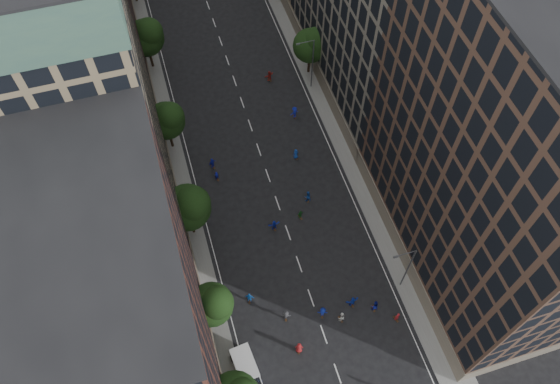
# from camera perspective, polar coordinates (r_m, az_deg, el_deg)

# --- Properties ---
(ground) EXTENTS (240.00, 240.00, 0.00)m
(ground) POSITION_cam_1_polar(r_m,az_deg,el_deg) (77.67, -3.03, 6.70)
(ground) COLOR black
(ground) RESTS_ON ground
(sidewalk_left) EXTENTS (4.00, 105.00, 0.15)m
(sidewalk_left) POSITION_cam_1_polar(r_m,az_deg,el_deg) (81.84, -12.66, 8.59)
(sidewalk_left) COLOR slate
(sidewalk_left) RESTS_ON ground
(sidewalk_right) EXTENTS (4.00, 105.00, 0.15)m
(sidewalk_right) POSITION_cam_1_polar(r_m,az_deg,el_deg) (84.81, 3.62, 12.32)
(sidewalk_right) COLOR slate
(sidewalk_right) RESTS_ON ground
(bldg_left_a) EXTENTS (14.00, 22.00, 30.00)m
(bldg_left_a) POSITION_cam_1_polar(r_m,az_deg,el_deg) (49.76, -16.58, -12.72)
(bldg_left_a) COLOR #4E271E
(bldg_left_a) RESTS_ON ground
(bldg_left_b) EXTENTS (14.00, 26.00, 34.00)m
(bldg_left_b) POSITION_cam_1_polar(r_m,az_deg,el_deg) (61.57, -20.00, 8.87)
(bldg_left_b) COLOR #7F6F53
(bldg_left_b) RESTS_ON ground
(bldg_right_a) EXTENTS (14.00, 30.00, 36.00)m
(bldg_right_a) POSITION_cam_1_polar(r_m,az_deg,el_deg) (56.27, 22.34, 3.25)
(bldg_right_a) COLOR #4C3528
(bldg_right_a) RESTS_ON ground
(tree_left_1) EXTENTS (4.80, 4.80, 8.21)m
(tree_left_1) POSITION_cam_1_polar(r_m,az_deg,el_deg) (58.82, -7.02, -11.54)
(tree_left_1) COLOR black
(tree_left_1) RESTS_ON ground
(tree_left_2) EXTENTS (5.60, 5.60, 9.45)m
(tree_left_2) POSITION_cam_1_polar(r_m,az_deg,el_deg) (63.57, -9.50, -1.49)
(tree_left_2) COLOR black
(tree_left_2) RESTS_ON ground
(tree_left_3) EXTENTS (5.00, 5.00, 8.58)m
(tree_left_3) POSITION_cam_1_polar(r_m,az_deg,el_deg) (72.44, -11.71, 7.43)
(tree_left_3) COLOR black
(tree_left_3) RESTS_ON ground
(tree_left_4) EXTENTS (5.40, 5.40, 9.08)m
(tree_left_4) POSITION_cam_1_polar(r_m,az_deg,el_deg) (83.70, -13.77, 15.54)
(tree_left_4) COLOR black
(tree_left_4) RESTS_ON ground
(tree_right_a) EXTENTS (5.00, 5.00, 8.39)m
(tree_right_a) POSITION_cam_1_polar(r_m,az_deg,el_deg) (81.05, 3.33, 15.17)
(tree_right_a) COLOR black
(tree_right_a) RESTS_ON ground
(streetlamp_near) EXTENTS (2.64, 0.22, 9.06)m
(streetlamp_near) POSITION_cam_1_polar(r_m,az_deg,el_deg) (62.06, 13.12, -7.63)
(streetlamp_near) COLOR #595B60
(streetlamp_near) RESTS_ON ground
(streetlamp_far) EXTENTS (2.64, 0.22, 9.06)m
(streetlamp_far) POSITION_cam_1_polar(r_m,az_deg,el_deg) (79.15, 3.27, 13.45)
(streetlamp_far) COLOR #595B60
(streetlamp_far) RESTS_ON ground
(cargo_van) EXTENTS (2.74, 5.03, 2.57)m
(cargo_van) POSITION_cam_1_polar(r_m,az_deg,el_deg) (60.80, -3.51, -18.00)
(cargo_van) COLOR white
(cargo_van) RESTS_ON ground
(skater_0) EXTENTS (0.94, 0.71, 1.71)m
(skater_0) POSITION_cam_1_polar(r_m,az_deg,el_deg) (60.91, -2.19, -19.32)
(skater_0) COLOR #152DAA
(skater_0) RESTS_ON ground
(skater_2) EXTENTS (0.98, 0.79, 1.89)m
(skater_2) POSITION_cam_1_polar(r_m,az_deg,el_deg) (64.16, 9.84, -11.63)
(skater_2) COLOR #131A9A
(skater_2) RESTS_ON ground
(skater_3) EXTENTS (1.28, 0.98, 1.75)m
(skater_3) POSITION_cam_1_polar(r_m,az_deg,el_deg) (63.25, 4.47, -12.42)
(skater_3) COLOR #122395
(skater_3) RESTS_ON ground
(skater_4) EXTENTS (1.16, 0.84, 1.82)m
(skater_4) POSITION_cam_1_polar(r_m,az_deg,el_deg) (63.74, -3.20, -10.96)
(skater_4) COLOR #1655B4
(skater_4) RESTS_ON ground
(skater_5) EXTENTS (1.63, 0.64, 1.71)m
(skater_5) POSITION_cam_1_polar(r_m,az_deg,el_deg) (64.07, 7.58, -11.28)
(skater_5) COLOR #1430A8
(skater_5) RESTS_ON ground
(skater_6) EXTENTS (1.09, 0.89, 1.91)m
(skater_6) POSITION_cam_1_polar(r_m,az_deg,el_deg) (61.75, 2.01, -15.96)
(skater_6) COLOR #AB1C1F
(skater_6) RESTS_ON ground
(skater_7) EXTENTS (0.68, 0.54, 1.64)m
(skater_7) POSITION_cam_1_polar(r_m,az_deg,el_deg) (64.31, 12.13, -12.63)
(skater_7) COLOR #AC1C23
(skater_7) RESTS_ON ground
(skater_8) EXTENTS (1.00, 0.85, 1.78)m
(skater_8) POSITION_cam_1_polar(r_m,az_deg,el_deg) (63.24, 6.41, -12.84)
(skater_8) COLOR silver
(skater_8) RESTS_ON ground
(skater_9) EXTENTS (1.21, 0.91, 1.67)m
(skater_9) POSITION_cam_1_polar(r_m,az_deg,el_deg) (62.98, 0.64, -12.77)
(skater_9) COLOR #393A3D
(skater_9) RESTS_ON ground
(skater_10) EXTENTS (0.97, 0.59, 1.55)m
(skater_10) POSITION_cam_1_polar(r_m,az_deg,el_deg) (68.66, 2.14, -2.36)
(skater_10) COLOR #1A5921
(skater_10) RESTS_ON ground
(skater_11) EXTENTS (1.55, 0.57, 1.64)m
(skater_11) POSITION_cam_1_polar(r_m,az_deg,el_deg) (67.80, -0.61, -3.49)
(skater_11) COLOR #1629B5
(skater_11) RESTS_ON ground
(skater_12) EXTENTS (0.92, 0.70, 1.67)m
(skater_12) POSITION_cam_1_polar(r_m,az_deg,el_deg) (73.76, 1.66, 3.99)
(skater_12) COLOR #1540AA
(skater_12) RESTS_ON ground
(skater_13) EXTENTS (0.65, 0.52, 1.55)m
(skater_13) POSITION_cam_1_polar(r_m,az_deg,el_deg) (72.23, -6.65, 1.69)
(skater_13) COLOR #131BA0
(skater_13) RESTS_ON ground
(skater_14) EXTENTS (0.90, 0.71, 1.83)m
(skater_14) POSITION_cam_1_polar(r_m,az_deg,el_deg) (69.91, 2.89, -0.47)
(skater_14) COLOR #133E9F
(skater_14) RESTS_ON ground
(skater_15) EXTENTS (1.39, 1.00, 1.93)m
(skater_15) POSITION_cam_1_polar(r_m,az_deg,el_deg) (78.15, 1.52, 8.30)
(skater_15) COLOR #1621B7
(skater_15) RESTS_ON ground
(skater_16) EXTENTS (1.14, 0.81, 1.79)m
(skater_16) POSITION_cam_1_polar(r_m,az_deg,el_deg) (73.31, -7.08, 3.00)
(skater_16) COLOR #151DAC
(skater_16) RESTS_ON ground
(skater_17) EXTENTS (1.63, 1.03, 1.68)m
(skater_17) POSITION_cam_1_polar(r_m,az_deg,el_deg) (83.12, -1.11, 12.01)
(skater_17) COLOR #A11F1A
(skater_17) RESTS_ON ground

